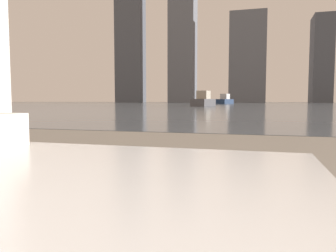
{
  "coord_description": "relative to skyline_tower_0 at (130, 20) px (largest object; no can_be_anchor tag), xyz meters",
  "views": [
    {
      "loc": [
        0.71,
        -0.12,
        0.73
      ],
      "look_at": [
        0.07,
        2.14,
        0.55
      ],
      "focal_mm": 35.0,
      "sensor_mm": 36.0,
      "label": 1
    }
  ],
  "objects": [
    {
      "name": "skyline_tower_0",
      "position": [
        0.0,
        0.0,
        0.0
      ],
      "size": [
        10.45,
        6.31,
        62.45
      ],
      "color": "#4C515B",
      "rests_on": "ground_plane"
    },
    {
      "name": "skyline_tower_1",
      "position": [
        20.57,
        0.0,
        -8.85
      ],
      "size": [
        9.34,
        7.78,
        44.74
      ],
      "color": "slate",
      "rests_on": "ground_plane"
    },
    {
      "name": "skyline_tower_2",
      "position": [
        43.83,
        0.0,
        -15.85
      ],
      "size": [
        12.25,
        9.2,
        30.75
      ],
      "color": "slate",
      "rests_on": "ground_plane"
    },
    {
      "name": "skyline_tower_3",
      "position": [
        67.27,
        0.0,
        -17.15
      ],
      "size": [
        6.11,
        10.65,
        28.15
      ],
      "color": "#4C515B",
      "rests_on": "ground_plane"
    },
    {
      "name": "harbor_boat_1",
      "position": [
        41.02,
        -46.47,
        -30.45
      ],
      "size": [
        3.34,
        6.07,
        2.16
      ],
      "color": "navy",
      "rests_on": "harbor_water"
    },
    {
      "name": "harbor_water",
      "position": [
        47.83,
        -56.0,
        -31.22
      ],
      "size": [
        180.0,
        110.0,
        0.01
      ],
      "color": "slate",
      "rests_on": "ground_plane"
    },
    {
      "name": "harbor_boat_2",
      "position": [
        41.51,
        -76.88,
        -30.53
      ],
      "size": [
        2.44,
        5.37,
        1.94
      ],
      "color": "#4C4C51",
      "rests_on": "harbor_water"
    }
  ]
}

